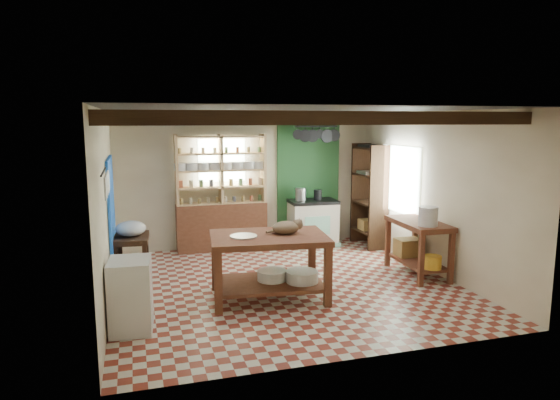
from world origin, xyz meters
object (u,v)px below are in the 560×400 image
object	(u,v)px
white_cabinet	(131,295)
right_counter	(418,248)
stove	(313,223)
prep_table	(132,259)
cat	(286,227)
work_table	(269,267)

from	to	relation	value
white_cabinet	right_counter	distance (m)	4.50
stove	right_counter	world-z (taller)	stove
prep_table	cat	world-z (taller)	cat
prep_table	cat	distance (m)	2.47
work_table	prep_table	size ratio (longest dim) A/B	2.15
prep_table	right_counter	size ratio (longest dim) A/B	0.60
prep_table	white_cabinet	bearing A→B (deg)	-86.61
white_cabinet	right_counter	size ratio (longest dim) A/B	0.70
work_table	cat	bearing A→B (deg)	11.31
stove	right_counter	distance (m)	2.48
stove	prep_table	distance (m)	3.72
stove	cat	distance (m)	3.01
white_cabinet	cat	world-z (taller)	cat
right_counter	stove	bearing A→B (deg)	115.11
stove	white_cabinet	bearing A→B (deg)	-134.69
stove	prep_table	bearing A→B (deg)	-155.12
right_counter	cat	bearing A→B (deg)	-169.06
prep_table	white_cabinet	size ratio (longest dim) A/B	0.86
work_table	prep_table	bearing A→B (deg)	152.88
work_table	right_counter	world-z (taller)	work_table
white_cabinet	right_counter	world-z (taller)	right_counter
work_table	white_cabinet	distance (m)	1.93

